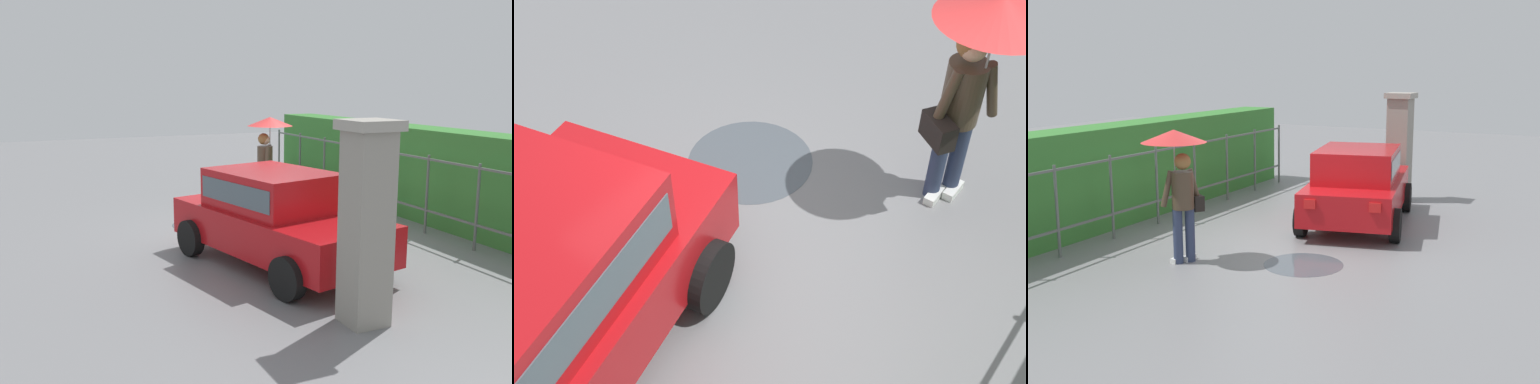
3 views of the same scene
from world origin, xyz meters
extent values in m
plane|color=slate|center=(0.00, 0.00, 0.00)|extent=(40.00, 40.00, 0.00)
cube|color=#B71116|center=(2.11, -0.69, 0.58)|extent=(3.97, 2.41, 0.60)
cube|color=#B71116|center=(1.96, -0.73, 1.18)|extent=(2.17, 1.82, 0.60)
cube|color=#4C5B66|center=(1.96, -0.73, 1.20)|extent=(2.02, 1.81, 0.33)
cylinder|color=black|center=(3.14, 0.40, 0.30)|extent=(0.62, 0.31, 0.60)
cylinder|color=black|center=(3.51, -1.24, 0.30)|extent=(0.62, 0.31, 0.60)
cylinder|color=black|center=(0.70, -0.15, 0.30)|extent=(0.62, 0.31, 0.60)
cylinder|color=black|center=(1.07, -1.78, 0.30)|extent=(0.62, 0.31, 0.60)
cube|color=red|center=(0.17, -0.56, 0.73)|extent=(0.10, 0.21, 0.16)
cube|color=red|center=(0.41, -1.63, 0.73)|extent=(0.10, 0.21, 0.16)
cylinder|color=#2D3856|center=(-1.65, 0.84, 0.43)|extent=(0.15, 0.15, 0.86)
cylinder|color=#2D3856|center=(-1.48, 0.73, 0.43)|extent=(0.15, 0.15, 0.86)
cube|color=white|center=(-1.62, 0.89, 0.04)|extent=(0.26, 0.10, 0.08)
cube|color=white|center=(-1.45, 0.78, 0.04)|extent=(0.26, 0.10, 0.08)
cylinder|color=#473828|center=(-1.57, 0.78, 1.15)|extent=(0.34, 0.34, 0.58)
sphere|color=#DBAD89|center=(-1.57, 0.78, 1.58)|extent=(0.22, 0.22, 0.22)
sphere|color=olive|center=(-1.58, 0.76, 1.60)|extent=(0.25, 0.25, 0.25)
cylinder|color=#473828|center=(-1.71, 0.97, 1.18)|extent=(0.24, 0.20, 0.56)
cylinder|color=#473828|center=(-1.34, 0.73, 1.18)|extent=(0.24, 0.20, 0.56)
cylinder|color=#B2B2B7|center=(-1.58, 0.91, 1.50)|extent=(0.02, 0.02, 0.77)
cone|color=red|center=(-1.58, 0.91, 1.98)|extent=(1.00, 1.00, 0.20)
cube|color=black|center=(-1.28, 0.74, 0.91)|extent=(0.32, 0.37, 0.24)
cube|color=gray|center=(4.52, -0.74, 1.15)|extent=(0.48, 0.48, 2.30)
cube|color=#9E998E|center=(4.52, -0.74, 2.36)|extent=(0.60, 0.60, 0.12)
cylinder|color=#59605B|center=(-4.79, 2.72, 0.75)|extent=(0.05, 0.05, 1.50)
cylinder|color=#59605B|center=(-3.53, 2.72, 0.75)|extent=(0.05, 0.05, 1.50)
cylinder|color=#59605B|center=(-2.27, 2.72, 0.75)|extent=(0.05, 0.05, 1.50)
cylinder|color=#59605B|center=(-1.01, 2.72, 0.75)|extent=(0.05, 0.05, 1.50)
cylinder|color=#59605B|center=(0.25, 2.72, 0.75)|extent=(0.05, 0.05, 1.50)
cylinder|color=#59605B|center=(1.51, 2.72, 0.75)|extent=(0.05, 0.05, 1.50)
cylinder|color=#59605B|center=(2.77, 2.72, 0.75)|extent=(0.05, 0.05, 1.50)
cube|color=#59605B|center=(0.25, 2.72, 1.42)|extent=(10.09, 0.03, 0.04)
cube|color=#59605B|center=(0.25, 2.72, 0.45)|extent=(10.09, 0.03, 0.04)
cube|color=#387F33|center=(0.25, 3.58, 0.95)|extent=(11.09, 0.90, 1.90)
cylinder|color=#4C545B|center=(-0.83, -0.93, 0.00)|extent=(1.24, 1.24, 0.00)
camera|label=1|loc=(9.94, -4.54, 2.84)|focal=40.53mm
camera|label=2|loc=(3.18, 2.32, 4.60)|focal=48.74mm
camera|label=3|loc=(-9.59, -5.11, 3.07)|focal=45.88mm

